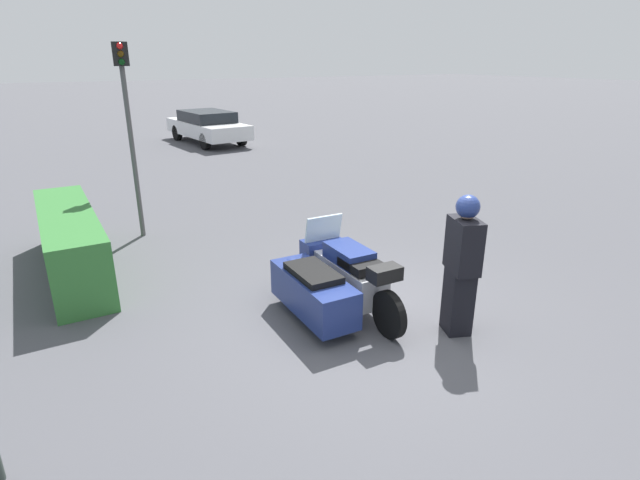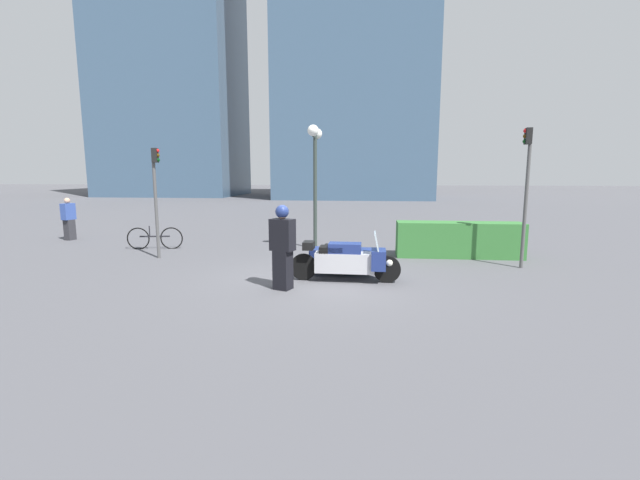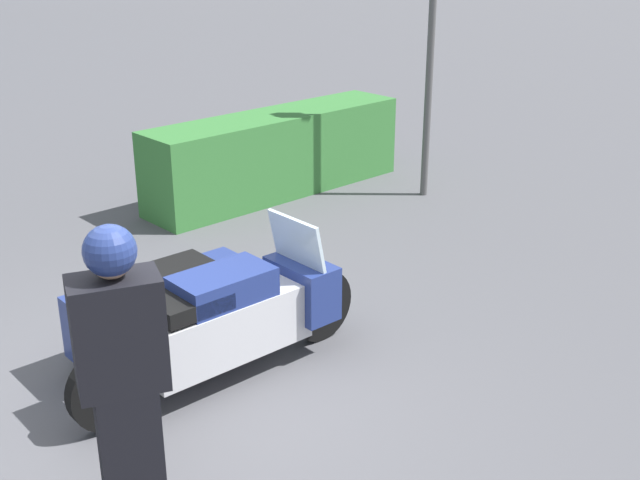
% 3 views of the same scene
% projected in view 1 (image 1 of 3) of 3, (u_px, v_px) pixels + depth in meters
% --- Properties ---
extents(ground_plane, '(160.00, 160.00, 0.00)m').
position_uv_depth(ground_plane, '(379.00, 325.00, 6.54)').
color(ground_plane, '#4C4C51').
extents(police_motorcycle, '(2.53, 1.24, 1.14)m').
position_uv_depth(police_motorcycle, '(327.00, 279.00, 6.81)').
color(police_motorcycle, black).
rests_on(police_motorcycle, ground).
extents(officer_rider, '(0.56, 0.46, 1.80)m').
position_uv_depth(officer_rider, '(462.00, 262.00, 6.09)').
color(officer_rider, black).
rests_on(officer_rider, ground).
extents(hedge_bush_curbside, '(3.61, 0.79, 1.03)m').
position_uv_depth(hedge_bush_curbside, '(71.00, 243.00, 7.99)').
color(hedge_bush_curbside, '#337033').
rests_on(hedge_bush_curbside, ground).
extents(traffic_light_near, '(0.23, 0.27, 3.57)m').
position_uv_depth(traffic_light_near, '(128.00, 115.00, 9.05)').
color(traffic_light_near, '#4C4C4C').
rests_on(traffic_light_near, ground).
extents(parked_car_background, '(4.82, 2.20, 1.29)m').
position_uv_depth(parked_car_background, '(207.00, 126.00, 20.37)').
color(parked_car_background, silver).
rests_on(parked_car_background, ground).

